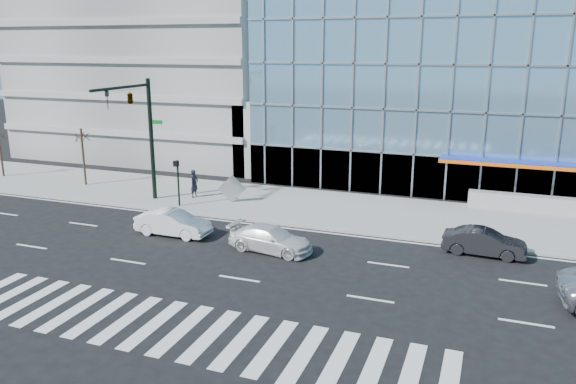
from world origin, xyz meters
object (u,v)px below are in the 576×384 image
(traffic_signal, at_px, (137,112))
(white_sedan, at_px, (173,223))
(street_tree_near, at_px, (81,136))
(dark_sedan, at_px, (484,242))
(tilted_panel, at_px, (232,188))
(white_suv, at_px, (271,239))
(ped_signal_post, at_px, (178,176))
(pedestrian, at_px, (194,184))

(traffic_signal, bearing_deg, white_sedan, -41.06)
(street_tree_near, xyz_separation_m, dark_sedan, (28.24, -4.50, -3.11))
(traffic_signal, distance_m, street_tree_near, 7.96)
(street_tree_near, bearing_deg, tilted_panel, -2.40)
(traffic_signal, xyz_separation_m, white_suv, (11.00, -4.78, -5.52))
(tilted_panel, bearing_deg, ped_signal_post, -166.35)
(traffic_signal, xyz_separation_m, pedestrian, (2.38, 2.64, -5.07))
(ped_signal_post, relative_size, white_suv, 0.68)
(white_suv, bearing_deg, tilted_panel, 44.49)
(street_tree_near, bearing_deg, white_sedan, -31.26)
(street_tree_near, xyz_separation_m, pedestrian, (9.38, -0.29, -2.68))
(traffic_signal, height_order, pedestrian, traffic_signal)
(white_sedan, distance_m, pedestrian, 7.48)
(traffic_signal, bearing_deg, ped_signal_post, 8.52)
(white_suv, distance_m, pedestrian, 11.39)
(white_suv, bearing_deg, pedestrian, 55.57)
(tilted_panel, bearing_deg, white_sedan, -114.91)
(white_suv, relative_size, tilted_panel, 3.42)
(ped_signal_post, bearing_deg, pedestrian, 93.02)
(street_tree_near, distance_m, white_sedan, 14.37)
(white_sedan, xyz_separation_m, dark_sedan, (16.24, 2.79, -0.03))
(ped_signal_post, height_order, white_suv, ped_signal_post)
(ped_signal_post, relative_size, pedestrian, 1.59)
(white_suv, height_order, white_sedan, white_sedan)
(pedestrian, relative_size, tilted_panel, 1.46)
(ped_signal_post, xyz_separation_m, pedestrian, (-0.12, 2.27, -1.05))
(ped_signal_post, bearing_deg, dark_sedan, -5.92)
(white_suv, bearing_deg, white_sedan, 92.21)
(traffic_signal, bearing_deg, tilted_panel, 24.33)
(pedestrian, distance_m, tilted_panel, 2.97)
(ped_signal_post, distance_m, tilted_panel, 3.66)
(ped_signal_post, distance_m, white_suv, 10.06)
(dark_sedan, relative_size, pedestrian, 2.13)
(street_tree_near, height_order, white_suv, street_tree_near)
(white_sedan, bearing_deg, pedestrian, 20.74)
(traffic_signal, height_order, white_sedan, traffic_signal)
(white_sedan, bearing_deg, tilted_panel, -2.66)
(street_tree_near, xyz_separation_m, white_sedan, (12.00, -7.29, -3.08))
(traffic_signal, height_order, white_suv, traffic_signal)
(street_tree_near, height_order, dark_sedan, street_tree_near)
(white_sedan, xyz_separation_m, pedestrian, (-2.62, 7.00, 0.40))
(ped_signal_post, height_order, street_tree_near, street_tree_near)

